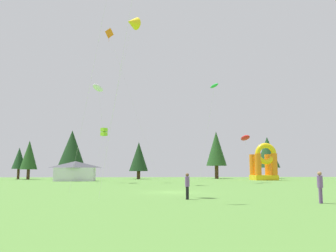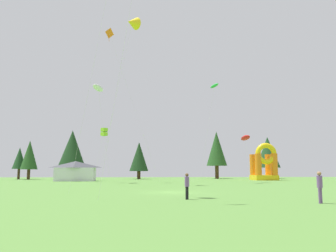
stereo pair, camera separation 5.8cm
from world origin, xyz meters
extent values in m
plane|color=#548438|center=(0.00, 0.00, 0.00)|extent=(120.00, 120.00, 0.00)
pyramid|color=orange|center=(-8.51, 24.32, 23.69)|extent=(1.25, 1.24, 1.25)
cylinder|color=orange|center=(-8.45, 24.26, 22.99)|extent=(0.04, 0.04, 1.35)
cylinder|color=silver|center=(-4.35, 24.19, 11.83)|extent=(8.21, 0.14, 23.67)
ellipsoid|color=white|center=(-9.70, 22.23, 14.23)|extent=(2.03, 3.00, 1.31)
cylinder|color=silver|center=(-8.89, 24.43, 7.12)|extent=(1.63, 4.42, 14.24)
ellipsoid|color=green|center=(7.80, 20.50, 14.40)|extent=(1.43, 2.23, 0.77)
cylinder|color=silver|center=(6.99, 23.07, 7.20)|extent=(1.64, 5.15, 14.41)
cube|color=#8CD826|center=(-8.66, 22.33, 7.21)|extent=(1.09, 1.09, 0.53)
cube|color=#8CD826|center=(-8.66, 22.33, 7.84)|extent=(1.09, 1.09, 0.53)
cylinder|color=silver|center=(-9.53, 23.15, 3.76)|extent=(1.75, 1.66, 7.53)
cone|color=yellow|center=(-4.32, 14.78, 21.49)|extent=(2.40, 2.40, 1.85)
cylinder|color=silver|center=(-6.73, 17.31, 10.74)|extent=(4.83, 5.06, 21.49)
cylinder|color=silver|center=(-6.78, -2.53, 8.91)|extent=(3.41, 2.70, 17.83)
ellipsoid|color=red|center=(12.57, 21.43, 6.67)|extent=(1.45, 2.55, 1.21)
cylinder|color=silver|center=(12.68, 20.89, 3.34)|extent=(0.23, 1.09, 6.67)
cylinder|color=silver|center=(-4.13, -8.06, 7.38)|extent=(2.33, 1.41, 14.77)
cylinder|color=#724C8C|center=(7.77, -10.22, 0.44)|extent=(0.18, 0.18, 0.88)
cylinder|color=#724C8C|center=(7.63, -10.32, 0.44)|extent=(0.18, 0.18, 0.88)
cylinder|color=#724C8C|center=(7.70, -10.27, 1.23)|extent=(0.44, 0.44, 0.70)
sphere|color=#9E704C|center=(7.70, -10.27, 1.69)|extent=(0.24, 0.24, 0.24)
cylinder|color=black|center=(0.33, -7.28, 0.41)|extent=(0.17, 0.17, 0.82)
cylinder|color=black|center=(0.43, -7.15, 0.41)|extent=(0.17, 0.17, 0.82)
cylinder|color=#724C8C|center=(0.38, -7.22, 1.14)|extent=(0.41, 0.41, 0.65)
sphere|color=brown|center=(0.38, -7.22, 1.58)|extent=(0.22, 0.22, 0.22)
cube|color=yellow|center=(19.32, 33.58, 0.46)|extent=(4.12, 4.43, 0.92)
cylinder|color=orange|center=(17.84, 31.94, 2.85)|extent=(1.15, 1.15, 3.87)
cylinder|color=orange|center=(20.80, 31.94, 2.85)|extent=(1.15, 1.15, 3.87)
cylinder|color=orange|center=(17.84, 35.22, 2.85)|extent=(1.15, 1.15, 3.87)
cylinder|color=orange|center=(20.80, 35.22, 2.85)|extent=(1.15, 1.15, 3.87)
torus|color=yellow|center=(19.32, 31.94, 4.79)|extent=(3.89, 0.92, 3.89)
cube|color=silver|center=(-14.29, 30.13, 1.12)|extent=(6.45, 3.21, 2.25)
pyramid|color=#3F3F47|center=(-14.29, 30.13, 2.79)|extent=(6.45, 3.21, 1.09)
cylinder|color=#4C331E|center=(-27.89, 42.04, 1.03)|extent=(0.49, 0.49, 2.06)
cone|color=#1E4221|center=(-27.89, 42.04, 4.22)|extent=(2.71, 2.71, 4.31)
cylinder|color=#4C331E|center=(-25.49, 40.67, 0.98)|extent=(0.60, 0.60, 1.96)
cone|color=#234C1E|center=(-25.49, 40.67, 4.83)|extent=(3.31, 3.31, 5.73)
cylinder|color=#4C331E|center=(-18.50, 42.87, 1.02)|extent=(0.47, 0.47, 2.04)
cone|color=#234C1E|center=(-18.50, 42.87, 4.33)|extent=(2.63, 2.63, 4.58)
cylinder|color=#4C331E|center=(-17.59, 42.56, 0.99)|extent=(1.05, 1.05, 1.97)
cone|color=#193819|center=(-17.59, 42.56, 5.97)|extent=(5.82, 5.82, 8.00)
cylinder|color=#4C331E|center=(-3.87, 42.25, 0.81)|extent=(0.70, 0.70, 1.61)
cone|color=#193819|center=(-3.87, 42.25, 4.59)|extent=(3.87, 3.87, 5.96)
cylinder|color=#4C331E|center=(12.81, 44.55, 1.38)|extent=(0.79, 0.79, 2.75)
cone|color=#234C1E|center=(12.81, 44.55, 6.45)|extent=(4.39, 4.39, 7.40)
cylinder|color=#4C331E|center=(24.57, 45.89, 1.18)|extent=(0.95, 0.95, 2.36)
cone|color=#1E4221|center=(24.57, 45.89, 5.76)|extent=(5.26, 5.26, 6.80)
camera|label=1|loc=(-2.29, -29.92, 1.92)|focal=37.20mm
camera|label=2|loc=(-2.23, -29.93, 1.92)|focal=37.20mm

